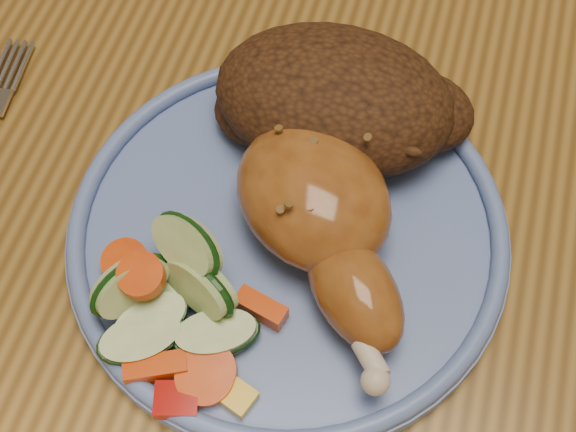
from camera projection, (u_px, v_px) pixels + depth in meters
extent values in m
cube|color=olive|center=(460.00, 198.00, 0.48)|extent=(0.90, 1.40, 0.04)
cylinder|color=#4C2D16|center=(309.00, 147.00, 1.14)|extent=(0.04, 0.04, 0.41)
cylinder|color=#4C2D16|center=(564.00, 206.00, 1.09)|extent=(0.04, 0.04, 0.41)
cylinder|color=#5A74B7|center=(288.00, 235.00, 0.44)|extent=(0.24, 0.24, 0.01)
torus|color=#5A74B7|center=(288.00, 225.00, 0.43)|extent=(0.24, 0.24, 0.01)
ellipsoid|color=#98571F|center=(313.00, 196.00, 0.42)|extent=(0.12, 0.12, 0.05)
ellipsoid|color=#98571F|center=(355.00, 290.00, 0.40)|extent=(0.08, 0.08, 0.04)
sphere|color=beige|center=(375.00, 381.00, 0.37)|extent=(0.01, 0.01, 0.01)
ellipsoid|color=#3F220F|center=(334.00, 99.00, 0.45)|extent=(0.14, 0.10, 0.06)
ellipsoid|color=#3F220F|center=(415.00, 111.00, 0.45)|extent=(0.07, 0.05, 0.04)
ellipsoid|color=#3F220F|center=(263.00, 111.00, 0.46)|extent=(0.06, 0.05, 0.03)
cube|color=#A50A05|center=(177.00, 400.00, 0.38)|extent=(0.02, 0.02, 0.01)
cube|color=#E5A507|center=(236.00, 396.00, 0.38)|extent=(0.02, 0.02, 0.01)
cylinder|color=#F04908|center=(208.00, 371.00, 0.39)|extent=(0.03, 0.03, 0.01)
cube|color=#F04908|center=(156.00, 368.00, 0.39)|extent=(0.03, 0.02, 0.01)
cube|color=#F04908|center=(261.00, 308.00, 0.40)|extent=(0.03, 0.02, 0.01)
cylinder|color=#F04908|center=(126.00, 263.00, 0.42)|extent=(0.02, 0.03, 0.01)
cylinder|color=#F04908|center=(141.00, 276.00, 0.39)|extent=(0.02, 0.02, 0.01)
cylinder|color=#F04908|center=(205.00, 377.00, 0.39)|extent=(0.03, 0.03, 0.01)
cylinder|color=#C0D58A|center=(141.00, 338.00, 0.39)|extent=(0.06, 0.06, 0.02)
cylinder|color=#C0D58A|center=(201.00, 286.00, 0.40)|extent=(0.05, 0.04, 0.04)
cylinder|color=#C0D58A|center=(216.00, 334.00, 0.40)|extent=(0.05, 0.06, 0.02)
cylinder|color=#C0D58A|center=(163.00, 283.00, 0.41)|extent=(0.06, 0.06, 0.02)
cylinder|color=#C0D58A|center=(129.00, 285.00, 0.39)|extent=(0.05, 0.05, 0.04)
cylinder|color=#C0D58A|center=(187.00, 245.00, 0.40)|extent=(0.05, 0.05, 0.04)
cylinder|color=#C0D58A|center=(149.00, 323.00, 0.40)|extent=(0.06, 0.06, 0.02)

